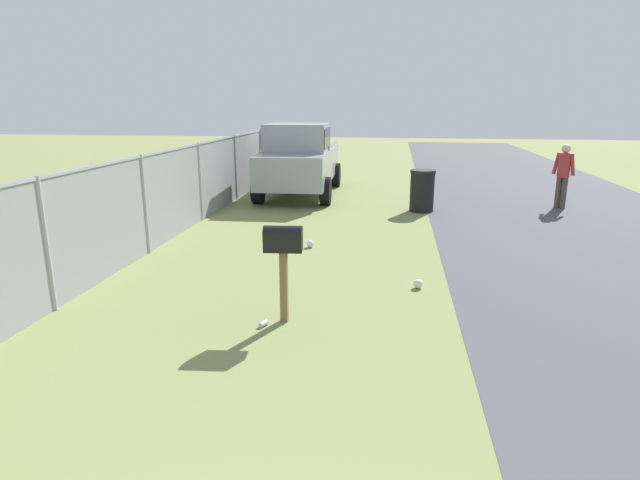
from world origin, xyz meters
The scene contains 8 objects.
mailbox centered at (5.47, 0.82, 0.98)m, with size 0.24×0.49×1.24m.
pickup_truck centered at (14.48, 2.26, 1.10)m, with size 4.85×2.21×2.09m.
trash_bin centered at (12.61, -1.21, 0.53)m, with size 0.63×0.63×1.05m.
pedestrian centered at (13.46, -4.77, 0.95)m, with size 0.33×0.49×1.65m.
fence_section centered at (9.47, 3.92, 0.97)m, with size 19.15×0.07×1.79m.
litter_can_midfield_a centered at (5.27, 1.04, 0.03)m, with size 0.07×0.07×0.12m, color silver.
litter_bag_far_scatter centered at (6.91, -0.90, 0.07)m, with size 0.14×0.14×0.14m, color silver.
litter_bag_midfield_b centered at (8.88, 1.04, 0.07)m, with size 0.14×0.14×0.14m, color silver.
Camera 1 is at (-0.47, -0.48, 2.69)m, focal length 29.03 mm.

